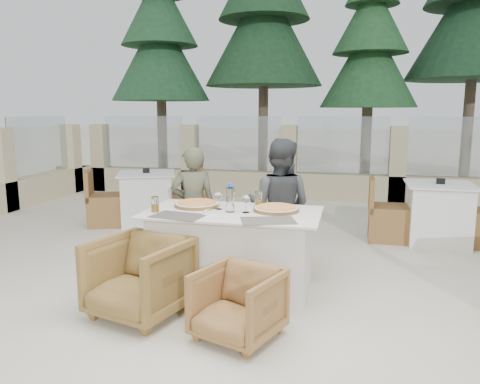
% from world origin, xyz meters
% --- Properties ---
extents(ground, '(80.00, 80.00, 0.00)m').
position_xyz_m(ground, '(0.00, 0.00, 0.00)').
color(ground, beige).
rests_on(ground, ground).
extents(sand_patch, '(30.00, 16.00, 0.01)m').
position_xyz_m(sand_patch, '(0.00, 14.00, 0.01)').
color(sand_patch, beige).
rests_on(sand_patch, ground).
extents(perimeter_wall_far, '(10.00, 0.34, 1.60)m').
position_xyz_m(perimeter_wall_far, '(0.00, 4.80, 0.80)').
color(perimeter_wall_far, tan).
rests_on(perimeter_wall_far, ground).
extents(pine_far_left, '(2.42, 2.42, 5.50)m').
position_xyz_m(pine_far_left, '(-3.50, 7.00, 2.75)').
color(pine_far_left, '#1F4929').
rests_on(pine_far_left, ground).
extents(pine_mid_left, '(2.86, 2.86, 6.50)m').
position_xyz_m(pine_mid_left, '(-1.00, 7.50, 3.25)').
color(pine_mid_left, '#193C20').
rests_on(pine_mid_left, ground).
extents(pine_centre, '(2.20, 2.20, 5.00)m').
position_xyz_m(pine_centre, '(1.50, 7.20, 2.50)').
color(pine_centre, '#214E28').
rests_on(pine_centre, ground).
extents(pine_mid_right, '(2.99, 2.99, 6.80)m').
position_xyz_m(pine_mid_right, '(3.80, 7.80, 3.40)').
color(pine_mid_right, '#173820').
rests_on(pine_mid_right, ground).
extents(dining_table, '(1.60, 0.90, 0.77)m').
position_xyz_m(dining_table, '(0.11, -0.09, 0.39)').
color(dining_table, silver).
rests_on(dining_table, ground).
extents(placemat_near_left, '(0.49, 0.37, 0.00)m').
position_xyz_m(placemat_near_left, '(-0.31, -0.38, 0.77)').
color(placemat_near_left, '#4F4B43').
rests_on(placemat_near_left, dining_table).
extents(placemat_near_right, '(0.52, 0.42, 0.00)m').
position_xyz_m(placemat_near_right, '(0.50, -0.37, 0.77)').
color(placemat_near_right, '#59554C').
rests_on(placemat_near_right, dining_table).
extents(pizza_left, '(0.50, 0.50, 0.06)m').
position_xyz_m(pizza_left, '(-0.27, 0.06, 0.80)').
color(pizza_left, '#DE4E1E').
rests_on(pizza_left, dining_table).
extents(pizza_right, '(0.50, 0.50, 0.05)m').
position_xyz_m(pizza_right, '(0.50, 0.02, 0.80)').
color(pizza_right, orange).
rests_on(pizza_right, dining_table).
extents(water_bottle, '(0.10, 0.10, 0.26)m').
position_xyz_m(water_bottle, '(0.10, -0.11, 0.90)').
color(water_bottle, '#A8C7DD').
rests_on(water_bottle, dining_table).
extents(wine_glass_centre, '(0.10, 0.10, 0.18)m').
position_xyz_m(wine_glass_centre, '(-0.04, -0.03, 0.86)').
color(wine_glass_centre, white).
rests_on(wine_glass_centre, dining_table).
extents(wine_glass_near, '(0.08, 0.08, 0.18)m').
position_xyz_m(wine_glass_near, '(0.25, -0.11, 0.86)').
color(wine_glass_near, white).
rests_on(wine_glass_near, dining_table).
extents(beer_glass_left, '(0.08, 0.08, 0.14)m').
position_xyz_m(beer_glass_left, '(-0.57, -0.26, 0.84)').
color(beer_glass_left, orange).
rests_on(beer_glass_left, dining_table).
extents(beer_glass_right, '(0.09, 0.09, 0.15)m').
position_xyz_m(beer_glass_right, '(0.31, 0.19, 0.84)').
color(beer_glass_right, gold).
rests_on(beer_glass_right, dining_table).
extents(olive_dish, '(0.12, 0.12, 0.04)m').
position_xyz_m(olive_dish, '(-0.06, -0.24, 0.79)').
color(olive_dish, white).
rests_on(olive_dish, dining_table).
extents(armchair_far_left, '(0.68, 0.70, 0.57)m').
position_xyz_m(armchair_far_left, '(-0.37, 0.63, 0.28)').
color(armchair_far_left, olive).
rests_on(armchair_far_left, ground).
extents(armchair_far_right, '(0.67, 0.68, 0.58)m').
position_xyz_m(armchair_far_right, '(0.40, 0.81, 0.29)').
color(armchair_far_right, '#955E36').
rests_on(armchair_far_right, ground).
extents(armchair_near_left, '(0.87, 0.89, 0.66)m').
position_xyz_m(armchair_near_left, '(-0.51, -0.76, 0.33)').
color(armchair_near_left, olive).
rests_on(armchair_near_left, ground).
extents(armchair_near_right, '(0.74, 0.74, 0.53)m').
position_xyz_m(armchair_near_right, '(0.38, -0.96, 0.27)').
color(armchair_near_right, olive).
rests_on(armchair_near_right, ground).
extents(diner_left, '(0.56, 0.45, 1.31)m').
position_xyz_m(diner_left, '(-0.47, 0.52, 0.66)').
color(diner_left, '#4C4F39').
rests_on(diner_left, ground).
extents(diner_right, '(0.75, 0.62, 1.41)m').
position_xyz_m(diner_right, '(0.46, 0.52, 0.70)').
color(diner_right, '#3B3E40').
rests_on(diner_right, ground).
extents(bg_table_a, '(1.83, 1.38, 0.77)m').
position_xyz_m(bg_table_a, '(-1.79, 2.23, 0.39)').
color(bg_table_a, silver).
rests_on(bg_table_a, ground).
extents(bg_table_b, '(1.65, 0.84, 0.77)m').
position_xyz_m(bg_table_b, '(2.27, 2.09, 0.39)').
color(bg_table_b, white).
rests_on(bg_table_b, ground).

